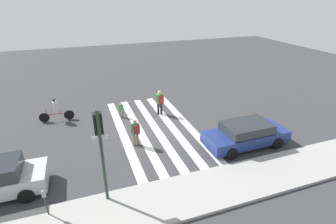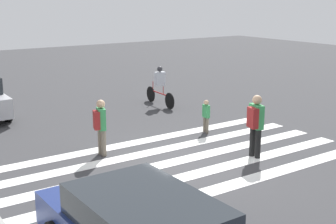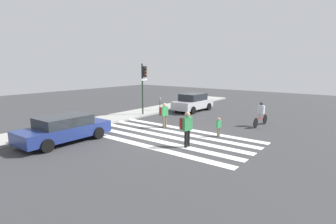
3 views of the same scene
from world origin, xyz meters
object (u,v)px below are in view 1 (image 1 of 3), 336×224
traffic_light (100,139)px  car_parked_silver_sedan (246,134)px  pedestrian_adult_yellow_jacket (160,101)px  parking_meter (44,197)px  pedestrian_adult_tall_backpack (121,109)px  pedestrian_child_with_backpack (136,130)px  cyclist_mid_street (55,109)px

traffic_light → car_parked_silver_sedan: size_ratio=0.87×
pedestrian_adult_yellow_jacket → car_parked_silver_sedan: 6.36m
parking_meter → pedestrian_adult_yellow_jacket: 10.10m
pedestrian_adult_tall_backpack → pedestrian_adult_yellow_jacket: pedestrian_adult_yellow_jacket is taller
pedestrian_adult_yellow_jacket → car_parked_silver_sedan: (-3.19, 5.49, -0.31)m
parking_meter → pedestrian_child_with_backpack: size_ratio=0.80×
cyclist_mid_street → car_parked_silver_sedan: cyclist_mid_street is taller
pedestrian_child_with_backpack → cyclist_mid_street: bearing=149.0°
parking_meter → pedestrian_adult_yellow_jacket: size_ratio=0.73×
pedestrian_child_with_backpack → pedestrian_adult_tall_backpack: (0.09, -3.83, -0.31)m
parking_meter → car_parked_silver_sedan: bearing=-169.5°
traffic_light → cyclist_mid_street: size_ratio=1.86×
parking_meter → car_parked_silver_sedan: car_parked_silver_sedan is taller
pedestrian_adult_tall_backpack → parking_meter: bearing=-105.9°
pedestrian_adult_yellow_jacket → car_parked_silver_sedan: pedestrian_adult_yellow_jacket is taller
car_parked_silver_sedan → pedestrian_adult_yellow_jacket: bearing=-60.7°
pedestrian_adult_yellow_jacket → cyclist_mid_street: bearing=-175.7°
pedestrian_child_with_backpack → cyclist_mid_street: (4.26, -4.78, -0.07)m
pedestrian_child_with_backpack → cyclist_mid_street: 6.40m
parking_meter → cyclist_mid_street: cyclist_mid_street is taller
pedestrian_child_with_backpack → pedestrian_adult_tall_backpack: size_ratio=1.45×
traffic_light → pedestrian_adult_tall_backpack: size_ratio=3.74×
car_parked_silver_sedan → parking_meter: bearing=9.7°
traffic_light → parking_meter: bearing=5.5°
pedestrian_adult_yellow_jacket → pedestrian_adult_tall_backpack: bearing=-173.2°
pedestrian_adult_tall_backpack → car_parked_silver_sedan: 8.29m
traffic_light → cyclist_mid_street: 9.00m
pedestrian_child_with_backpack → pedestrian_adult_yellow_jacket: size_ratio=0.91×
parking_meter → pedestrian_adult_tall_backpack: 8.88m
parking_meter → cyclist_mid_street: 8.72m
pedestrian_child_with_backpack → parking_meter: bearing=-120.7°
pedestrian_child_with_backpack → pedestrian_adult_yellow_jacket: 4.26m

